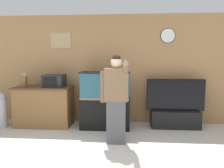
% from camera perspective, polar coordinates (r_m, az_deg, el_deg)
% --- Properties ---
extents(wall_back_paneled, '(10.00, 0.08, 2.60)m').
position_cam_1_polar(wall_back_paneled, '(5.33, -1.27, 3.90)').
color(wall_back_paneled, '#A87A4C').
rests_on(wall_back_paneled, ground_plane).
extents(counter_island, '(1.30, 0.64, 0.92)m').
position_cam_1_polar(counter_island, '(5.33, -17.29, -5.55)').
color(counter_island, brown).
rests_on(counter_island, ground_plane).
extents(microwave, '(0.47, 0.37, 0.28)m').
position_cam_1_polar(microwave, '(5.19, -14.83, 0.89)').
color(microwave, black).
rests_on(microwave, counter_island).
extents(knife_block, '(0.13, 0.11, 0.32)m').
position_cam_1_polar(knife_block, '(5.41, -22.05, 0.65)').
color(knife_block, brown).
rests_on(knife_block, counter_island).
extents(aquarium_on_stand, '(1.09, 0.50, 1.28)m').
position_cam_1_polar(aquarium_on_stand, '(4.89, -1.76, -4.24)').
color(aquarium_on_stand, black).
rests_on(aquarium_on_stand, ground_plane).
extents(tv_on_stand, '(1.30, 0.40, 1.11)m').
position_cam_1_polar(tv_on_stand, '(5.19, 16.16, -7.39)').
color(tv_on_stand, black).
rests_on(tv_on_stand, ground_plane).
extents(person_standing, '(0.51, 0.39, 1.63)m').
position_cam_1_polar(person_standing, '(3.98, 0.96, -3.64)').
color(person_standing, '#515156').
rests_on(person_standing, ground_plane).
extents(trash_bin, '(0.28, 0.28, 0.81)m').
position_cam_1_polar(trash_bin, '(5.62, -27.08, -5.84)').
color(trash_bin, '#B7B7BC').
rests_on(trash_bin, ground_plane).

